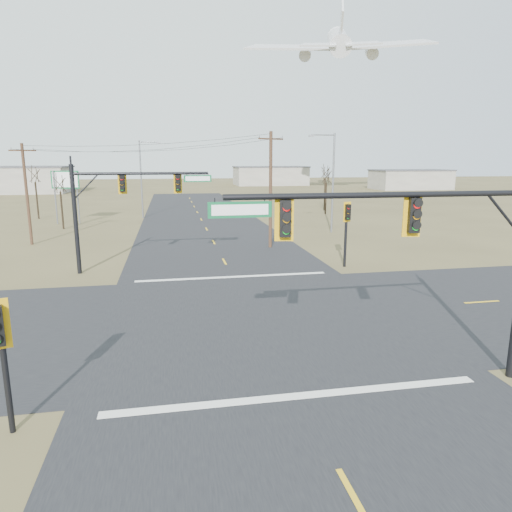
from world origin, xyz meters
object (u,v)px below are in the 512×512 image
Objects in this scene: pedestal_signal_ne at (347,220)px; utility_pole_far at (27,193)px; highway_sign at (66,186)px; bare_tree_d at (325,171)px; utility_pole_near at (271,188)px; bare_tree_b at (34,174)px; streetlight_c at (143,175)px; mast_arm_far at (123,195)px; bare_tree_c at (327,175)px; bare_tree_a at (60,183)px; streetlight_a at (331,178)px; mast_arm_near at (419,236)px.

utility_pole_far reaches higher than pedestal_signal_ne.
highway_sign is 0.87× the size of bare_tree_d.
utility_pole_near is 34.15m from bare_tree_b.
pedestal_signal_ne is 33.79m from streetlight_c.
mast_arm_far is 1.33× the size of bare_tree_c.
streetlight_c reaches higher than bare_tree_b.
mast_arm_far reaches higher than bare_tree_c.
bare_tree_a is at bearing -166.43° from bare_tree_c.
utility_pole_near is at bearing -36.27° from bare_tree_a.
bare_tree_b is at bearing 102.74° from utility_pole_far.
mast_arm_far is 0.90× the size of streetlight_a.
mast_arm_far is at bearing -86.44° from streetlight_c.
mast_arm_far is at bearing -136.62° from streetlight_a.
utility_pole_near is at bearing -119.65° from bare_tree_c.
bare_tree_c is 4.70m from bare_tree_d.
streetlight_c reaches higher than mast_arm_near.
pedestal_signal_ne is at bearing -28.95° from utility_pole_far.
bare_tree_b is 1.04× the size of bare_tree_c.
bare_tree_b is at bearing 126.44° from mast_arm_near.
bare_tree_b is at bearing 175.93° from streetlight_c.
streetlight_c is at bearing 103.54° from pedestal_signal_ne.
bare_tree_c is (4.88, 15.23, -0.28)m from streetlight_a.
bare_tree_c is at bearing 80.58° from streetlight_a.
bare_tree_c is at bearing 27.28° from utility_pole_far.
pedestal_signal_ne is 0.65× the size of bare_tree_d.
utility_pole_near reaches higher than bare_tree_d.
mast_arm_near is 32.15m from streetlight_a.
mast_arm_near is 35.25m from utility_pole_far.
mast_arm_near reaches higher than pedestal_signal_ne.
utility_pole_near is 24.09m from bare_tree_a.
utility_pole_near is at bearing -117.73° from bare_tree_d.
bare_tree_c is at bearing 84.35° from mast_arm_near.
highway_sign is (-23.25, 26.30, 0.98)m from pedestal_signal_ne.
bare_tree_b reaches higher than bare_tree_a.
mast_arm_far is at bearing -129.77° from bare_tree_c.
bare_tree_c is at bearing -3.04° from bare_tree_b.
pedestal_signal_ne is 0.52× the size of utility_pole_far.
utility_pole_far is 36.72m from bare_tree_c.
streetlight_c is 25.61m from bare_tree_d.
streetlight_a is 1.59× the size of bare_tree_a.
utility_pole_far is 13.21m from highway_sign.
mast_arm_far is 1.03× the size of utility_pole_far.
streetlight_c is at bearing 62.96° from utility_pole_far.
utility_pole_near is 25.27m from bare_tree_c.
bare_tree_d is (34.02, 21.30, 1.10)m from utility_pole_far.
bare_tree_d is (33.32, 12.18, 0.72)m from bare_tree_a.
bare_tree_b is at bearing 135.53° from utility_pole_near.
mast_arm_near is 1.72× the size of highway_sign.
mast_arm_far reaches higher than highway_sign.
mast_arm_far is at bearing -68.12° from bare_tree_a.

